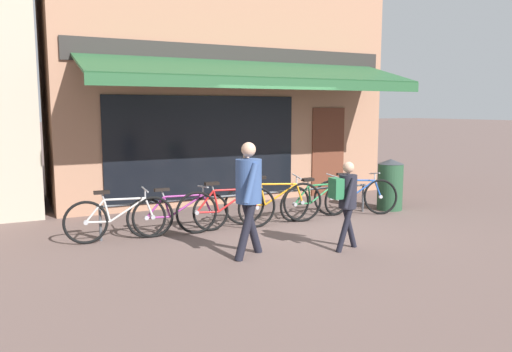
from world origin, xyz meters
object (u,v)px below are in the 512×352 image
object	(u,v)px
bicycle_silver	(120,218)
bicycle_purple	(179,213)
bicycle_red	(227,208)
bicycle_orange	(273,202)
pedestrian_adult	(249,187)
bicycle_blue	(356,196)
litter_bin	(390,184)
bicycle_green	(317,200)
pedestrian_child	(346,195)

from	to	relation	value
bicycle_silver	bicycle_purple	xyz separation A→B (m)	(0.97, 0.00, -0.01)
bicycle_red	bicycle_orange	size ratio (longest dim) A/B	1.01
pedestrian_adult	bicycle_blue	bearing A→B (deg)	22.20
bicycle_red	litter_bin	size ratio (longest dim) A/B	1.72
bicycle_red	bicycle_green	distance (m)	1.90
bicycle_green	bicycle_blue	distance (m)	0.89
bicycle_purple	bicycle_blue	xyz separation A→B (m)	(3.59, -0.06, 0.02)
bicycle_silver	bicycle_green	world-z (taller)	bicycle_green
bicycle_red	pedestrian_adult	size ratio (longest dim) A/B	1.11
bicycle_silver	pedestrian_child	distance (m)	3.53
bicycle_purple	pedestrian_adult	bearing A→B (deg)	-72.26
pedestrian_adult	bicycle_green	bearing A→B (deg)	31.32
bicycle_silver	bicycle_blue	xyz separation A→B (m)	(4.57, -0.05, 0.00)
bicycle_green	bicycle_orange	bearing A→B (deg)	172.83
litter_bin	bicycle_orange	bearing A→B (deg)	-178.76
bicycle_silver	pedestrian_adult	world-z (taller)	pedestrian_adult
litter_bin	bicycle_purple	bearing A→B (deg)	-179.43
bicycle_purple	bicycle_blue	bearing A→B (deg)	0.39
bicycle_orange	bicycle_blue	distance (m)	1.82
bicycle_silver	bicycle_blue	size ratio (longest dim) A/B	1.03
bicycle_purple	pedestrian_child	bearing A→B (deg)	-44.93
bicycle_blue	pedestrian_adult	distance (m)	3.55
bicycle_purple	bicycle_silver	bearing A→B (deg)	-178.50
bicycle_orange	litter_bin	bearing A→B (deg)	14.93
bicycle_green	bicycle_blue	size ratio (longest dim) A/B	1.03
bicycle_orange	litter_bin	world-z (taller)	litter_bin
bicycle_silver	litter_bin	xyz separation A→B (m)	(5.52, 0.05, 0.16)
bicycle_blue	litter_bin	world-z (taller)	litter_bin
bicycle_blue	bicycle_green	bearing A→B (deg)	-163.45
bicycle_red	bicycle_blue	bearing A→B (deg)	4.73
bicycle_blue	bicycle_purple	bearing A→B (deg)	-162.40
bicycle_red	pedestrian_adult	distance (m)	1.67
bicycle_green	pedestrian_adult	world-z (taller)	pedestrian_adult
bicycle_red	bicycle_orange	bearing A→B (deg)	10.38
pedestrian_adult	litter_bin	world-z (taller)	pedestrian_adult
bicycle_silver	bicycle_blue	distance (m)	4.57
bicycle_green	bicycle_blue	bearing A→B (deg)	-8.37
bicycle_red	bicycle_blue	size ratio (longest dim) A/B	1.09
bicycle_red	bicycle_green	bearing A→B (deg)	6.43
pedestrian_child	bicycle_purple	bearing A→B (deg)	137.64
bicycle_silver	bicycle_red	bearing A→B (deg)	-0.66
bicycle_green	pedestrian_adult	distance (m)	2.82
pedestrian_child	bicycle_orange	bearing A→B (deg)	97.80
bicycle_purple	pedestrian_adult	xyz separation A→B (m)	(0.49, -1.66, 0.64)
bicycle_red	pedestrian_adult	bearing A→B (deg)	-98.83
pedestrian_child	litter_bin	distance (m)	3.35
bicycle_orange	bicycle_green	bearing A→B (deg)	12.94
bicycle_purple	litter_bin	size ratio (longest dim) A/B	1.67
pedestrian_adult	pedestrian_child	size ratio (longest dim) A/B	1.24
bicycle_red	bicycle_silver	bearing A→B (deg)	178.71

